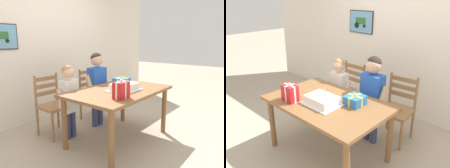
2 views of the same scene
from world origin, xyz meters
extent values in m
plane|color=tan|center=(0.00, 0.00, 0.00)|extent=(20.00, 20.00, 0.00)
cube|color=silver|center=(0.00, 1.67, 1.30)|extent=(6.40, 0.08, 2.60)
cube|color=#332823|center=(-0.79, 1.62, 1.48)|extent=(0.51, 0.02, 0.39)
cube|color=#669EC6|center=(-0.79, 1.61, 1.48)|extent=(0.48, 0.01, 0.36)
cube|color=#28662D|center=(-0.79, 1.60, 1.50)|extent=(0.22, 0.01, 0.11)
cylinder|color=black|center=(-0.87, 1.60, 1.41)|extent=(0.10, 0.01, 0.10)
cylinder|color=black|center=(-0.71, 1.60, 1.41)|extent=(0.06, 0.01, 0.06)
cube|color=brown|center=(0.00, 0.00, 0.73)|extent=(1.47, 0.94, 0.04)
cylinder|color=brown|center=(-0.65, -0.39, 0.35)|extent=(0.07, 0.07, 0.71)
cylinder|color=brown|center=(-0.65, 0.39, 0.35)|extent=(0.07, 0.07, 0.71)
cylinder|color=brown|center=(0.65, 0.39, 0.35)|extent=(0.07, 0.07, 0.71)
cube|color=silver|center=(0.01, -0.09, 0.75)|extent=(0.44, 0.34, 0.01)
cube|color=white|center=(0.01, -0.09, 0.81)|extent=(0.36, 0.26, 0.09)
cylinder|color=#33ADE5|center=(0.03, -0.08, 0.89)|extent=(0.01, 0.01, 0.07)
sphere|color=yellow|center=(0.03, -0.08, 0.93)|extent=(0.02, 0.02, 0.02)
sphere|color=green|center=(-0.02, -0.12, 0.86)|extent=(0.02, 0.02, 0.02)
sphere|color=yellow|center=(-0.02, -0.11, 0.86)|extent=(0.02, 0.02, 0.02)
sphere|color=orange|center=(0.14, -0.15, 0.86)|extent=(0.01, 0.01, 0.01)
sphere|color=purple|center=(-0.11, -0.01, 0.86)|extent=(0.01, 0.01, 0.01)
sphere|color=orange|center=(-0.05, -0.04, 0.86)|extent=(0.01, 0.01, 0.01)
cube|color=red|center=(-0.34, -0.29, 0.85)|extent=(0.19, 0.13, 0.20)
cube|color=white|center=(-0.34, -0.29, 0.85)|extent=(0.20, 0.02, 0.20)
cube|color=white|center=(-0.34, -0.29, 0.85)|extent=(0.02, 0.13, 0.20)
sphere|color=white|center=(-0.34, -0.29, 0.96)|extent=(0.04, 0.04, 0.04)
cube|color=#286BB7|center=(0.29, 0.16, 0.80)|extent=(0.20, 0.21, 0.11)
cube|color=yellow|center=(0.29, 0.16, 0.80)|extent=(0.21, 0.02, 0.11)
cube|color=yellow|center=(0.29, 0.16, 0.80)|extent=(0.02, 0.21, 0.11)
sphere|color=yellow|center=(0.29, 0.16, 0.87)|extent=(0.04, 0.04, 0.04)
cube|color=#996B42|center=(-0.44, 0.86, 0.45)|extent=(0.42, 0.42, 0.04)
cylinder|color=#996B42|center=(-0.26, 0.67, 0.21)|extent=(0.04, 0.04, 0.43)
cylinder|color=#996B42|center=(-0.64, 0.68, 0.21)|extent=(0.04, 0.04, 0.43)
cylinder|color=#996B42|center=(-0.25, 1.05, 0.21)|extent=(0.04, 0.04, 0.43)
cylinder|color=#996B42|center=(-0.63, 1.06, 0.21)|extent=(0.04, 0.04, 0.43)
cylinder|color=#996B42|center=(-0.25, 1.05, 0.70)|extent=(0.04, 0.04, 0.45)
cylinder|color=#996B42|center=(-0.63, 1.06, 0.70)|extent=(0.04, 0.04, 0.45)
cube|color=#996B42|center=(-0.44, 1.05, 0.63)|extent=(0.36, 0.03, 0.06)
cube|color=#996B42|center=(-0.44, 1.05, 0.74)|extent=(0.36, 0.03, 0.06)
cube|color=#996B42|center=(-0.44, 1.05, 0.85)|extent=(0.36, 0.03, 0.06)
cube|color=#996B42|center=(0.44, 0.86, 0.45)|extent=(0.45, 0.45, 0.04)
cylinder|color=#996B42|center=(0.65, 0.69, 0.21)|extent=(0.04, 0.04, 0.43)
cylinder|color=#996B42|center=(0.27, 0.66, 0.21)|extent=(0.04, 0.04, 0.43)
cylinder|color=#996B42|center=(0.62, 1.07, 0.21)|extent=(0.04, 0.04, 0.43)
cylinder|color=#996B42|center=(0.24, 1.04, 0.21)|extent=(0.04, 0.04, 0.43)
cylinder|color=#996B42|center=(0.62, 1.07, 0.70)|extent=(0.04, 0.04, 0.45)
cylinder|color=#996B42|center=(0.24, 1.04, 0.70)|extent=(0.04, 0.04, 0.45)
cube|color=#996B42|center=(0.43, 1.05, 0.63)|extent=(0.36, 0.05, 0.06)
cube|color=#996B42|center=(0.43, 1.05, 0.74)|extent=(0.36, 0.05, 0.06)
cube|color=#996B42|center=(0.43, 1.05, 0.85)|extent=(0.36, 0.05, 0.06)
cylinder|color=#38426B|center=(0.28, 0.60, 0.23)|extent=(0.10, 0.10, 0.46)
cylinder|color=#38426B|center=(0.16, 0.61, 0.23)|extent=(0.10, 0.10, 0.46)
cube|color=blue|center=(0.22, 0.61, 0.73)|extent=(0.29, 0.19, 0.53)
cylinder|color=tan|center=(0.40, 0.56, 0.71)|extent=(0.09, 0.22, 0.35)
cylinder|color=tan|center=(0.04, 0.58, 0.71)|extent=(0.09, 0.22, 0.35)
sphere|color=tan|center=(0.22, 0.61, 1.11)|extent=(0.20, 0.20, 0.20)
sphere|color=#2D231E|center=(0.22, 0.62, 1.14)|extent=(0.19, 0.19, 0.19)
cylinder|color=#38426B|center=(-0.32, 0.61, 0.20)|extent=(0.09, 0.09, 0.41)
cylinder|color=#38426B|center=(-0.44, 0.60, 0.20)|extent=(0.09, 0.09, 0.41)
cube|color=white|center=(-0.38, 0.61, 0.64)|extent=(0.26, 0.17, 0.47)
cylinder|color=#E0B293|center=(-0.22, 0.58, 0.62)|extent=(0.08, 0.20, 0.31)
cylinder|color=#E0B293|center=(-0.54, 0.57, 0.62)|extent=(0.08, 0.20, 0.31)
sphere|color=#E0B293|center=(-0.38, 0.61, 0.98)|extent=(0.17, 0.17, 0.17)
sphere|color=#A87F4C|center=(-0.38, 0.62, 1.00)|extent=(0.17, 0.17, 0.17)
camera|label=1|loc=(-2.34, -1.74, 1.43)|focal=34.56mm
camera|label=2|loc=(1.84, -1.77, 1.97)|focal=37.74mm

